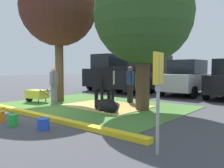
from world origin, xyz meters
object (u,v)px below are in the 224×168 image
at_px(shade_tree_right, 143,15).
at_px(parking_sign, 158,83).
at_px(person_handler, 130,84).
at_px(pickup_truck_black, 148,75).
at_px(bucket_orange, 0,116).
at_px(sedan_silver, 187,78).
at_px(cow_holstein, 105,78).
at_px(suv_black, 114,72).
at_px(calf_lying, 107,106).
at_px(bucket_green, 13,120).
at_px(person_visitor_far, 54,84).
at_px(wheelbarrow, 37,94).
at_px(person_visitor_near, 140,87).
at_px(bucket_yellow, 1,111).
at_px(shade_tree_left, 58,8).
at_px(bucket_blue, 43,124).

height_order(shade_tree_right, parking_sign, shade_tree_right).
relative_size(person_handler, pickup_truck_black, 0.30).
relative_size(bucket_orange, sedan_silver, 0.07).
xyz_separation_m(cow_holstein, pickup_truck_black, (-1.49, 5.95, -0.03)).
relative_size(suv_black, sedan_silver, 1.05).
xyz_separation_m(calf_lying, bucket_green, (-0.73, -3.06, -0.07)).
bearing_deg(calf_lying, bucket_green, -103.39).
distance_m(person_visitor_far, sedan_silver, 7.74).
bearing_deg(suv_black, person_handler, -44.75).
xyz_separation_m(person_visitor_far, suv_black, (-2.51, 7.13, 0.40)).
bearing_deg(person_visitor_far, wheelbarrow, -169.67).
xyz_separation_m(person_visitor_far, bucket_green, (2.16, -2.92, -0.71)).
relative_size(shade_tree_right, bucket_green, 16.86).
distance_m(cow_holstein, sedan_silver, 5.92).
height_order(cow_holstein, bucket_green, cow_holstein).
distance_m(shade_tree_right, person_visitor_near, 2.67).
bearing_deg(suv_black, bucket_yellow, -71.92).
height_order(suv_black, sedan_silver, suv_black).
relative_size(shade_tree_left, bucket_green, 19.27).
relative_size(person_visitor_far, pickup_truck_black, 0.30).
height_order(shade_tree_left, person_handler, shade_tree_left).
xyz_separation_m(shade_tree_right, cow_holstein, (-1.90, 0.09, -2.32)).
xyz_separation_m(person_visitor_near, bucket_yellow, (-2.63, -4.16, -0.68)).
xyz_separation_m(bucket_blue, sedan_silver, (-0.16, 9.77, 0.83)).
bearing_deg(bucket_blue, person_handler, 99.59).
xyz_separation_m(bucket_yellow, bucket_orange, (0.81, -0.40, 0.01)).
distance_m(calf_lying, bucket_yellow, 3.51).
xyz_separation_m(shade_tree_right, person_visitor_far, (-3.61, -1.28, -2.59)).
bearing_deg(person_handler, calf_lying, -74.74).
bearing_deg(wheelbarrow, sedan_silver, 61.48).
bearing_deg(person_handler, bucket_yellow, -108.33).
bearing_deg(shade_tree_right, bucket_yellow, -127.78).
xyz_separation_m(shade_tree_right, person_visitor_near, (-0.34, 0.33, -2.62)).
relative_size(shade_tree_left, suv_black, 1.31).
height_order(bucket_yellow, bucket_orange, bucket_orange).
bearing_deg(pickup_truck_black, bucket_green, -79.32).
bearing_deg(bucket_orange, wheelbarrow, 131.92).
height_order(shade_tree_right, bucket_green, shade_tree_right).
bearing_deg(bucket_green, cow_holstein, 95.91).
xyz_separation_m(pickup_truck_black, sedan_silver, (2.73, -0.17, -0.13)).
bearing_deg(bucket_green, wheelbarrow, 139.43).
relative_size(cow_holstein, sedan_silver, 0.63).
height_order(bucket_green, sedan_silver, sedan_silver).
distance_m(shade_tree_right, bucket_yellow, 5.86).
height_order(person_handler, wheelbarrow, person_handler).
relative_size(calf_lying, bucket_green, 4.24).
xyz_separation_m(calf_lying, pickup_truck_black, (-2.66, 7.18, 0.88)).
distance_m(wheelbarrow, pickup_truck_black, 7.64).
height_order(wheelbarrow, bucket_blue, wheelbarrow).
relative_size(shade_tree_right, person_handler, 3.24).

